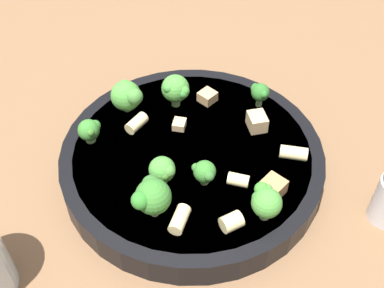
% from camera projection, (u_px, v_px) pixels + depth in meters
% --- Properties ---
extents(ground_plane, '(2.00, 2.00, 0.00)m').
position_uv_depth(ground_plane, '(192.00, 170.00, 0.57)').
color(ground_plane, brown).
extents(pasta_bowl, '(0.30, 0.30, 0.03)m').
position_uv_depth(pasta_bowl, '(192.00, 158.00, 0.55)').
color(pasta_bowl, black).
rests_on(pasta_bowl, ground_plane).
extents(broccoli_floret_0, '(0.03, 0.03, 0.04)m').
position_uv_depth(broccoli_floret_0, '(163.00, 171.00, 0.49)').
color(broccoli_floret_0, '#93B766').
rests_on(broccoli_floret_0, pasta_bowl).
extents(broccoli_floret_1, '(0.04, 0.04, 0.04)m').
position_uv_depth(broccoli_floret_1, '(127.00, 95.00, 0.58)').
color(broccoli_floret_1, '#9EC175').
rests_on(broccoli_floret_1, pasta_bowl).
extents(broccoli_floret_2, '(0.02, 0.02, 0.03)m').
position_uv_depth(broccoli_floret_2, '(260.00, 92.00, 0.58)').
color(broccoli_floret_2, '#9EC175').
rests_on(broccoli_floret_2, pasta_bowl).
extents(broccoli_floret_3, '(0.04, 0.04, 0.05)m').
position_uv_depth(broccoli_floret_3, '(152.00, 196.00, 0.46)').
color(broccoli_floret_3, '#9EC175').
rests_on(broccoli_floret_3, pasta_bowl).
extents(broccoli_floret_4, '(0.02, 0.03, 0.03)m').
position_uv_depth(broccoli_floret_4, '(90.00, 130.00, 0.54)').
color(broccoli_floret_4, '#84AD60').
rests_on(broccoli_floret_4, pasta_bowl).
extents(broccoli_floret_5, '(0.03, 0.03, 0.04)m').
position_uv_depth(broccoli_floret_5, '(266.00, 201.00, 0.47)').
color(broccoli_floret_5, '#9EC175').
rests_on(broccoli_floret_5, pasta_bowl).
extents(broccoli_floret_6, '(0.04, 0.03, 0.04)m').
position_uv_depth(broccoli_floret_6, '(176.00, 89.00, 0.58)').
color(broccoli_floret_6, '#84AD60').
rests_on(broccoli_floret_6, pasta_bowl).
extents(broccoli_floret_7, '(0.03, 0.02, 0.03)m').
position_uv_depth(broccoli_floret_7, '(205.00, 172.00, 0.50)').
color(broccoli_floret_7, '#93B766').
rests_on(broccoli_floret_7, pasta_bowl).
extents(rigatoni_0, '(0.02, 0.03, 0.01)m').
position_uv_depth(rigatoni_0, '(137.00, 123.00, 0.56)').
color(rigatoni_0, beige).
rests_on(rigatoni_0, pasta_bowl).
extents(rigatoni_1, '(0.03, 0.02, 0.02)m').
position_uv_depth(rigatoni_1, '(294.00, 153.00, 0.53)').
color(rigatoni_1, beige).
rests_on(rigatoni_1, pasta_bowl).
extents(rigatoni_2, '(0.03, 0.03, 0.02)m').
position_uv_depth(rigatoni_2, '(231.00, 222.00, 0.47)').
color(rigatoni_2, beige).
rests_on(rigatoni_2, pasta_bowl).
extents(rigatoni_3, '(0.02, 0.01, 0.01)m').
position_uv_depth(rigatoni_3, '(238.00, 180.00, 0.51)').
color(rigatoni_3, beige).
rests_on(rigatoni_3, pasta_bowl).
extents(rigatoni_4, '(0.02, 0.03, 0.01)m').
position_uv_depth(rigatoni_4, '(180.00, 219.00, 0.47)').
color(rigatoni_4, beige).
rests_on(rigatoni_4, pasta_bowl).
extents(chicken_chunk_0, '(0.03, 0.03, 0.02)m').
position_uv_depth(chicken_chunk_0, '(272.00, 188.00, 0.50)').
color(chicken_chunk_0, '#A87A4C').
rests_on(chicken_chunk_0, pasta_bowl).
extents(chicken_chunk_1, '(0.03, 0.03, 0.01)m').
position_uv_depth(chicken_chunk_1, '(207.00, 97.00, 0.60)').
color(chicken_chunk_1, tan).
rests_on(chicken_chunk_1, pasta_bowl).
extents(chicken_chunk_2, '(0.02, 0.02, 0.01)m').
position_uv_depth(chicken_chunk_2, '(179.00, 124.00, 0.57)').
color(chicken_chunk_2, tan).
rests_on(chicken_chunk_2, pasta_bowl).
extents(chicken_chunk_3, '(0.03, 0.03, 0.02)m').
position_uv_depth(chicken_chunk_3, '(257.00, 121.00, 0.56)').
color(chicken_chunk_3, tan).
rests_on(chicken_chunk_3, pasta_bowl).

